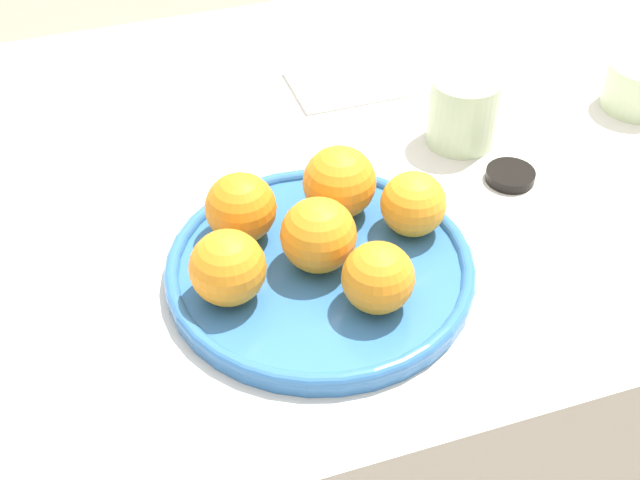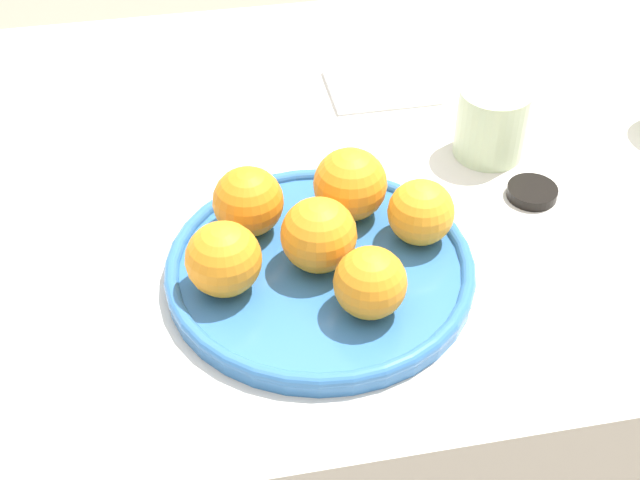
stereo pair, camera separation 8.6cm
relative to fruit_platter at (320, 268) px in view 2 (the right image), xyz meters
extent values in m
cube|color=silver|center=(-0.02, 0.18, -0.40)|extent=(1.59, 0.81, 0.78)
cylinder|color=#336BAD|center=(0.00, 0.00, 0.00)|extent=(0.31, 0.31, 0.02)
torus|color=#336BAD|center=(0.00, 0.00, 0.00)|extent=(0.31, 0.31, 0.01)
sphere|color=orange|center=(0.00, 0.00, 0.04)|extent=(0.07, 0.07, 0.07)
sphere|color=orange|center=(0.03, -0.07, 0.04)|extent=(0.07, 0.07, 0.07)
sphere|color=orange|center=(-0.06, 0.07, 0.04)|extent=(0.07, 0.07, 0.07)
sphere|color=orange|center=(-0.09, -0.01, 0.04)|extent=(0.07, 0.07, 0.07)
sphere|color=orange|center=(0.05, 0.07, 0.04)|extent=(0.08, 0.08, 0.08)
sphere|color=orange|center=(0.11, 0.02, 0.04)|extent=(0.07, 0.07, 0.07)
cylinder|color=beige|center=(0.23, 0.17, 0.03)|extent=(0.08, 0.08, 0.08)
cube|color=white|center=(0.15, 0.33, -0.01)|extent=(0.14, 0.10, 0.01)
cylinder|color=black|center=(0.26, 0.08, -0.01)|extent=(0.06, 0.06, 0.01)
camera|label=1|loc=(-0.21, -0.61, 0.61)|focal=50.00mm
camera|label=2|loc=(-0.12, -0.63, 0.61)|focal=50.00mm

